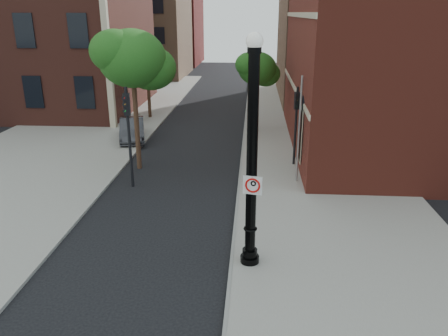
# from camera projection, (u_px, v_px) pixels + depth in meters

# --- Properties ---
(ground) EXTENTS (120.00, 120.00, 0.00)m
(ground) POSITION_uv_depth(u_px,v_px,m) (166.00, 267.00, 13.85)
(ground) COLOR black
(ground) RESTS_ON ground
(sidewalk_right) EXTENTS (8.00, 60.00, 0.12)m
(sidewalk_right) POSITION_uv_depth(u_px,v_px,m) (317.00, 166.00, 22.83)
(sidewalk_right) COLOR gray
(sidewalk_right) RESTS_ON ground
(sidewalk_left) EXTENTS (10.00, 50.00, 0.12)m
(sidewalk_left) POSITION_uv_depth(u_px,v_px,m) (91.00, 124.00, 31.33)
(sidewalk_left) COLOR gray
(sidewalk_left) RESTS_ON ground
(curb_edge) EXTENTS (0.10, 60.00, 0.14)m
(curb_edge) POSITION_uv_depth(u_px,v_px,m) (241.00, 164.00, 23.09)
(curb_edge) COLOR gray
(curb_edge) RESTS_ON ground
(bg_building_tan_a) EXTENTS (12.00, 12.00, 12.00)m
(bg_building_tan_a) POSITION_uv_depth(u_px,v_px,m) (137.00, 26.00, 53.95)
(bg_building_tan_a) COLOR #8C684C
(bg_building_tan_a) RESTS_ON ground
(bg_building_red) EXTENTS (12.00, 12.00, 10.00)m
(bg_building_red) POSITION_uv_depth(u_px,v_px,m) (161.00, 30.00, 67.44)
(bg_building_red) COLOR maroon
(bg_building_red) RESTS_ON ground
(bg_building_tan_b) EXTENTS (22.00, 14.00, 14.00)m
(bg_building_tan_b) POSITION_uv_depth(u_px,v_px,m) (407.00, 20.00, 38.63)
(bg_building_tan_b) COLOR #8C684C
(bg_building_tan_b) RESTS_ON ground
(lamppost) EXTENTS (0.60, 0.60, 7.13)m
(lamppost) POSITION_uv_depth(u_px,v_px,m) (252.00, 168.00, 12.86)
(lamppost) COLOR black
(lamppost) RESTS_ON ground
(no_parking_sign) EXTENTS (0.57, 0.15, 0.58)m
(no_parking_sign) POSITION_uv_depth(u_px,v_px,m) (253.00, 185.00, 12.85)
(no_parking_sign) COLOR white
(no_parking_sign) RESTS_ON ground
(parked_car) EXTENTS (2.47, 4.41, 1.38)m
(parked_car) POSITION_uv_depth(u_px,v_px,m) (132.00, 129.00, 27.38)
(parked_car) COLOR #313136
(parked_car) RESTS_ON ground
(traffic_signal_left) EXTENTS (0.34, 0.40, 4.61)m
(traffic_signal_left) POSITION_uv_depth(u_px,v_px,m) (128.00, 121.00, 19.20)
(traffic_signal_left) COLOR black
(traffic_signal_left) RESTS_ON ground
(traffic_signal_right) EXTENTS (0.30, 0.36, 4.16)m
(traffic_signal_right) POSITION_uv_depth(u_px,v_px,m) (296.00, 114.00, 21.97)
(traffic_signal_right) COLOR black
(traffic_signal_right) RESTS_ON ground
(utility_pole) EXTENTS (0.10, 0.10, 5.02)m
(utility_pole) POSITION_uv_depth(u_px,v_px,m) (299.00, 131.00, 19.86)
(utility_pole) COLOR #999999
(utility_pole) RESTS_ON ground
(street_tree_a) EXTENTS (3.85, 3.48, 6.93)m
(street_tree_a) POSITION_uv_depth(u_px,v_px,m) (133.00, 60.00, 20.84)
(street_tree_a) COLOR #322214
(street_tree_a) RESTS_ON ground
(street_tree_b) EXTENTS (3.27, 2.95, 5.89)m
(street_tree_b) POSITION_uv_depth(u_px,v_px,m) (147.00, 56.00, 31.71)
(street_tree_b) COLOR #322214
(street_tree_b) RESTS_ON ground
(street_tree_c) EXTENTS (2.93, 2.65, 5.28)m
(street_tree_c) POSITION_uv_depth(u_px,v_px,m) (258.00, 69.00, 28.03)
(street_tree_c) COLOR #322214
(street_tree_c) RESTS_ON ground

